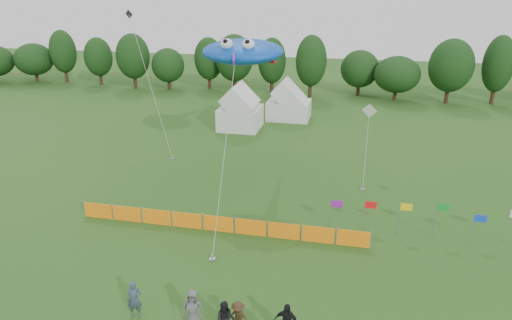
% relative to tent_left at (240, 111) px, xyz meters
% --- Properties ---
extents(ground, '(160.00, 160.00, 0.00)m').
position_rel_tent_left_xyz_m(ground, '(6.53, -28.05, -1.87)').
color(ground, '#234C16').
rests_on(ground, ground).
extents(treeline, '(104.57, 8.78, 8.36)m').
position_rel_tent_left_xyz_m(treeline, '(8.14, 16.88, 2.32)').
color(treeline, '#382314').
rests_on(treeline, ground).
extents(tent_left, '(4.19, 4.19, 3.70)m').
position_rel_tent_left_xyz_m(tent_left, '(0.00, 0.00, 0.00)').
color(tent_left, silver).
rests_on(tent_left, ground).
extents(tent_right, '(4.74, 3.79, 3.34)m').
position_rel_tent_left_xyz_m(tent_right, '(4.37, 4.73, -0.18)').
color(tent_right, silver).
rests_on(tent_right, ground).
extents(barrier_fence, '(17.90, 0.06, 1.00)m').
position_rel_tent_left_xyz_m(barrier_fence, '(3.98, -21.07, -1.37)').
color(barrier_fence, orange).
rests_on(barrier_fence, ground).
extents(flag_row, '(10.73, 0.63, 2.27)m').
position_rel_tent_left_xyz_m(flag_row, '(15.77, -19.02, -0.51)').
color(flag_row, gray).
rests_on(flag_row, ground).
extents(spectator_a, '(0.76, 0.63, 1.80)m').
position_rel_tent_left_xyz_m(spectator_a, '(2.56, -29.17, -0.97)').
color(spectator_a, '#314352').
rests_on(spectator_a, ground).
extents(spectator_b, '(0.88, 0.71, 1.70)m').
position_rel_tent_left_xyz_m(spectator_b, '(6.86, -29.52, -1.02)').
color(spectator_b, black).
rests_on(spectator_b, ground).
extents(spectator_c, '(1.14, 0.84, 1.58)m').
position_rel_tent_left_xyz_m(spectator_c, '(7.33, -29.23, -1.08)').
color(spectator_c, '#372716').
rests_on(spectator_c, ground).
extents(spectator_e, '(1.00, 0.73, 1.88)m').
position_rel_tent_left_xyz_m(spectator_e, '(5.35, -29.29, -0.93)').
color(spectator_e, '#535358').
rests_on(spectator_e, ground).
extents(stingray_kite, '(6.86, 19.26, 10.73)m').
position_rel_tent_left_xyz_m(stingray_kite, '(3.58, -12.54, 7.76)').
color(stingray_kite, blue).
rests_on(stingray_kite, ground).
extents(small_kite_white, '(1.15, 4.81, 5.38)m').
position_rel_tent_left_xyz_m(small_kite_white, '(12.62, -9.81, 1.60)').
color(small_kite_white, silver).
rests_on(small_kite_white, ground).
extents(small_kite_dark, '(6.61, 6.55, 11.91)m').
position_rel_tent_left_xyz_m(small_kite_dark, '(-6.90, -6.48, 4.67)').
color(small_kite_dark, black).
rests_on(small_kite_dark, ground).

